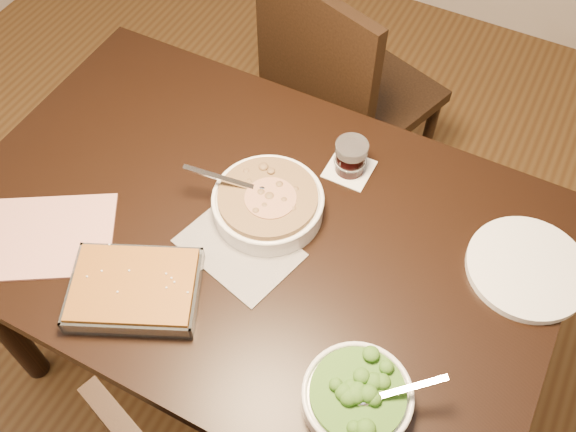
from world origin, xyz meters
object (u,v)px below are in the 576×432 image
at_px(wine_tumbler, 351,156).
at_px(chair_far, 339,91).
at_px(stew_bowl, 268,203).
at_px(dinner_plate, 527,268).
at_px(table, 253,248).
at_px(baking_dish, 135,289).
at_px(broccoli_bowl, 357,397).

distance_m(wine_tumbler, chair_far, 0.56).
relative_size(stew_bowl, dinner_plate, 1.06).
relative_size(table, baking_dish, 4.23).
bearing_deg(wine_tumbler, broccoli_bowl, -64.52).
bearing_deg(baking_dish, wine_tumbler, 38.94).
height_order(baking_dish, wine_tumbler, wine_tumbler).
bearing_deg(stew_bowl, table, -107.33).
bearing_deg(broccoli_bowl, baking_dish, -179.86).
relative_size(wine_tumbler, chair_far, 0.09).
distance_m(stew_bowl, wine_tumbler, 0.24).
height_order(baking_dish, chair_far, chair_far).
height_order(table, wine_tumbler, wine_tumbler).
distance_m(baking_dish, chair_far, 1.01).
bearing_deg(wine_tumbler, chair_far, 116.08).
bearing_deg(wine_tumbler, table, -117.04).
xyz_separation_m(dinner_plate, chair_far, (-0.69, 0.53, -0.22)).
relative_size(stew_bowl, baking_dish, 0.86).
relative_size(baking_dish, chair_far, 0.34).
xyz_separation_m(stew_bowl, wine_tumbler, (0.12, 0.21, 0.01)).
height_order(stew_bowl, dinner_plate, stew_bowl).
bearing_deg(wine_tumbler, dinner_plate, -10.14).
distance_m(stew_bowl, baking_dish, 0.36).
height_order(broccoli_bowl, chair_far, chair_far).
relative_size(table, stew_bowl, 4.93).
distance_m(wine_tumbler, dinner_plate, 0.48).
distance_m(broccoli_bowl, chair_far, 1.11).
distance_m(dinner_plate, chair_far, 0.90).
relative_size(dinner_plate, chair_far, 0.28).
bearing_deg(table, chair_far, 96.97).
height_order(table, stew_bowl, stew_bowl).
relative_size(table, wine_tumbler, 15.68).
relative_size(table, dinner_plate, 5.22).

